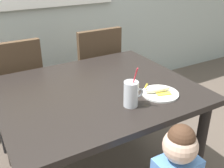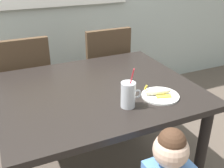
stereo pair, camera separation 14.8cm
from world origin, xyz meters
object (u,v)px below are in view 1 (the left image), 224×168
Objects in this scene: milk_cup at (131,95)px; snack_plate at (160,94)px; peeled_banana at (158,90)px; dining_chair_right at (95,70)px; dining_chair_left at (16,87)px; dining_table at (97,101)px.

milk_cup is 0.24m from snack_plate.
milk_cup is 0.23m from peeled_banana.
milk_cup reaches higher than dining_chair_right.
snack_plate is 0.03m from peeled_banana.
milk_cup is at bearing -171.62° from peeled_banana.
milk_cup reaches higher than snack_plate.
dining_chair_right is at bearing 74.69° from milk_cup.
dining_chair_right reaches higher than peeled_banana.
milk_cup is (0.46, -1.04, 0.28)m from dining_chair_left.
dining_table is 0.43m from snack_plate.
milk_cup is (-0.28, -1.04, 0.28)m from dining_chair_right.
dining_chair_right reaches higher than snack_plate.
milk_cup reaches higher than dining_chair_left.
dining_table is 1.31× the size of dining_chair_right.
dining_chair_right is 3.87× the size of milk_cup.
snack_plate is (0.23, 0.02, -0.06)m from milk_cup.
dining_table is at bearing 64.35° from dining_chair_right.
peeled_banana is at bearing -42.45° from dining_table.
peeled_banana is (0.22, 0.03, -0.04)m from milk_cup.
milk_cup is 1.08× the size of snack_plate.
dining_chair_right is 5.47× the size of peeled_banana.
snack_plate is at bearing -42.54° from peeled_banana.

